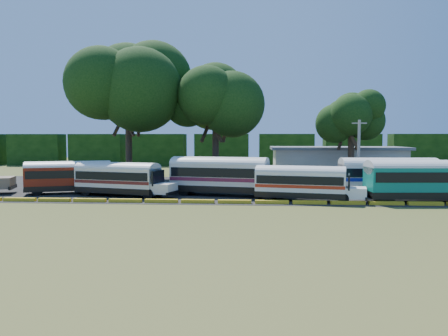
# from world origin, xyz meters

# --- Properties ---
(ground) EXTENTS (160.00, 160.00, 0.00)m
(ground) POSITION_xyz_m (0.00, 0.00, 0.00)
(ground) COLOR #42511B
(ground) RESTS_ON ground
(asphalt_strip) EXTENTS (64.00, 24.00, 0.02)m
(asphalt_strip) POSITION_xyz_m (1.00, 12.00, 0.01)
(asphalt_strip) COLOR black
(asphalt_strip) RESTS_ON ground
(curb) EXTENTS (53.70, 0.45, 0.30)m
(curb) POSITION_xyz_m (-0.00, 1.00, 0.15)
(curb) COLOR yellow
(curb) RESTS_ON ground
(terminal_building) EXTENTS (19.00, 9.00, 4.00)m
(terminal_building) POSITION_xyz_m (18.00, 30.00, 2.03)
(terminal_building) COLOR beige
(terminal_building) RESTS_ON ground
(treeline_backdrop) EXTENTS (130.00, 4.00, 6.00)m
(treeline_backdrop) POSITION_xyz_m (0.00, 48.00, 3.00)
(treeline_backdrop) COLOR black
(treeline_backdrop) RESTS_ON ground
(bus_red) EXTENTS (9.65, 5.48, 3.10)m
(bus_red) POSITION_xyz_m (-11.35, 6.37, 1.78)
(bus_red) COLOR black
(bus_red) RESTS_ON ground
(bus_cream_west) EXTENTS (9.72, 4.67, 3.10)m
(bus_cream_west) POSITION_xyz_m (-6.12, 4.76, 1.75)
(bus_cream_west) COLOR black
(bus_cream_west) RESTS_ON ground
(bus_cream_east) EXTENTS (11.17, 4.82, 3.57)m
(bus_cream_east) POSITION_xyz_m (3.13, 5.82, 2.02)
(bus_cream_east) COLOR black
(bus_cream_east) RESTS_ON ground
(bus_white_red) EXTENTS (9.32, 4.05, 2.98)m
(bus_white_red) POSITION_xyz_m (10.14, 2.83, 1.68)
(bus_white_red) COLOR black
(bus_white_red) RESTS_ON ground
(bus_white_blue) EXTENTS (10.67, 3.02, 3.48)m
(bus_white_blue) POSITION_xyz_m (18.64, 7.21, 1.97)
(bus_white_blue) COLOR black
(bus_white_blue) RESTS_ON ground
(bus_teal) EXTENTS (10.83, 3.39, 3.51)m
(bus_teal) POSITION_xyz_m (19.96, 2.73, 2.01)
(bus_teal) COLOR black
(bus_teal) RESTS_ON ground
(tree_west) EXTENTS (12.58, 12.58, 16.85)m
(tree_west) POSITION_xyz_m (-9.47, 19.27, 12.20)
(tree_west) COLOR #322719
(tree_west) RESTS_ON ground
(tree_center) EXTENTS (10.00, 10.00, 14.35)m
(tree_center) POSITION_xyz_m (1.36, 19.11, 10.63)
(tree_center) COLOR #322719
(tree_center) RESTS_ON ground
(tree_east) EXTENTS (7.00, 7.00, 11.13)m
(tree_east) POSITION_xyz_m (18.61, 23.63, 8.46)
(tree_east) COLOR #322719
(tree_east) RESTS_ON ground
(utility_pole) EXTENTS (1.60, 0.30, 7.26)m
(utility_pole) POSITION_xyz_m (17.49, 14.66, 3.74)
(utility_pole) COLOR gray
(utility_pole) RESTS_ON ground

